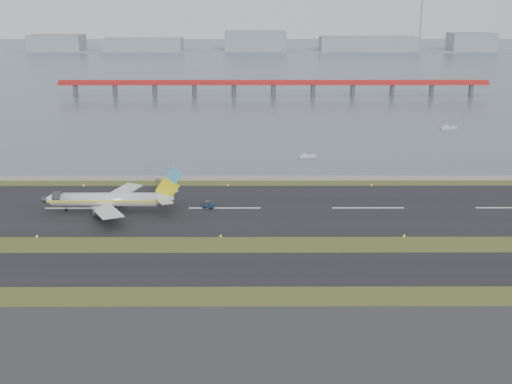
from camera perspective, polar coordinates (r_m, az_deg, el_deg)
ground at (r=150.58m, az=-3.30°, el=-5.01°), size 1000.00×1000.00×0.00m
apron_strip at (r=101.60m, az=-4.98°, el=-16.50°), size 1000.00×50.00×0.10m
taxiway_strip at (r=139.50m, az=-3.56°, el=-6.81°), size 1000.00×18.00×0.10m
runway_strip at (r=178.76m, az=-2.80°, el=-1.45°), size 1000.00×45.00×0.10m
seawall at (r=207.34m, az=-2.44°, el=1.24°), size 1000.00×2.50×1.00m
bay_water at (r=602.36m, az=-0.98°, el=11.35°), size 1400.00×800.00×1.30m
red_pier at (r=392.89m, az=1.57°, el=9.58°), size 260.00×5.00×10.20m
far_shoreline at (r=761.37m, az=0.24°, el=12.92°), size 1400.00×80.00×60.50m
airliner at (r=179.13m, az=-12.76°, el=-0.67°), size 38.52×32.89×12.80m
pushback_tug at (r=178.89m, az=-4.26°, el=-1.15°), size 3.53×2.65×2.01m
workboat_near at (r=237.74m, az=4.54°, el=3.21°), size 6.83×4.05×1.58m
workboat_far at (r=303.05m, az=16.68°, el=5.50°), size 7.88×4.25×1.83m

